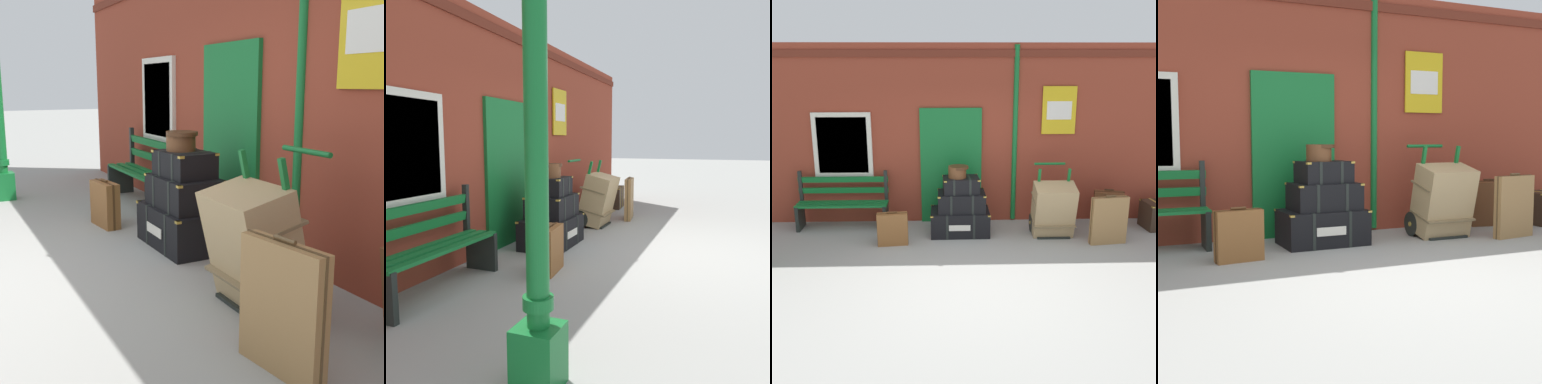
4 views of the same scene
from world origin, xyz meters
TOP-DOWN VIEW (x-y plane):
  - ground_plane at (0.00, 0.00)m, footprint 60.00×60.00m
  - brick_facade at (-0.02, 2.60)m, footprint 10.40×0.35m
  - lamp_post at (-3.34, 0.42)m, footprint 0.28×0.28m
  - platform_bench at (-2.24, 2.16)m, footprint 1.60×0.43m
  - steamer_trunk_base at (-0.16, 1.79)m, footprint 1.02×0.66m
  - steamer_trunk_middle at (-0.14, 1.79)m, footprint 0.82×0.57m
  - steamer_trunk_top at (-0.14, 1.79)m, footprint 0.64×0.49m
  - round_hatbox at (-0.20, 1.79)m, footprint 0.34×0.32m
  - porters_trolley at (1.41, 1.77)m, footprint 0.71×0.64m
  - large_brown_trunk at (1.41, 1.59)m, footprint 0.70×0.63m
  - suitcase_brown at (2.25, 1.23)m, footprint 0.62×0.20m
  - suitcase_beige at (-1.28, 1.30)m, footprint 0.51×0.23m
  - suitcase_oxblood at (2.51, 2.06)m, footprint 0.55×0.33m
  - corner_trunk at (3.47, 1.94)m, footprint 0.73×0.55m

SIDE VIEW (x-z plane):
  - ground_plane at x=0.00m, z-range 0.00..0.00m
  - steamer_trunk_base at x=-0.16m, z-range 0.00..0.42m
  - corner_trunk at x=3.47m, z-range 0.00..0.48m
  - suitcase_beige at x=-1.28m, z-range -0.02..0.56m
  - porters_trolley at x=1.41m, z-range -0.32..0.86m
  - suitcase_oxblood at x=2.51m, z-range -0.01..0.68m
  - suitcase_brown at x=2.25m, z-range -0.02..0.82m
  - platform_bench at x=-2.24m, z-range -0.06..0.95m
  - large_brown_trunk at x=1.41m, z-range 0.00..0.96m
  - steamer_trunk_middle at x=-0.14m, z-range 0.42..0.74m
  - steamer_trunk_top at x=-0.14m, z-range 0.74..1.00m
  - lamp_post at x=-3.34m, z-range -0.35..2.52m
  - round_hatbox at x=-0.20m, z-range 1.01..1.21m
  - brick_facade at x=-0.02m, z-range 0.00..3.20m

